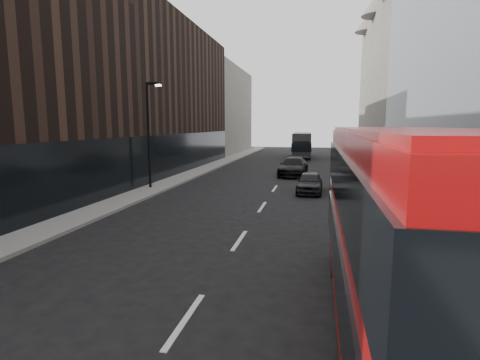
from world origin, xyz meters
The scene contains 12 objects.
sidewalk_right centered at (7.50, 25.00, 0.07)m, with size 3.00×80.00×0.15m, color slate.
sidewalk_left centered at (-8.00, 25.00, 0.07)m, with size 2.00×80.00×0.15m, color slate.
building_modern_block centered at (11.47, 21.00, 9.90)m, with size 5.03×22.00×20.00m.
building_victorian centered at (11.38, 44.00, 9.66)m, with size 6.50×24.00×21.00m.
building_left_mid centered at (-11.50, 30.00, 7.00)m, with size 5.00×24.00×14.00m, color black.
building_left_far centered at (-11.50, 52.00, 6.50)m, with size 5.00×20.00×13.00m, color #6A645D.
street_lamp centered at (-8.22, 18.00, 4.18)m, with size 1.06×0.22×7.00m.
red_bus centered at (4.48, 1.82, 2.38)m, with size 2.54×10.67×4.30m.
grey_bus centered at (0.80, 45.77, 1.78)m, with size 2.65×10.36×3.33m.
car_a centered at (2.39, 18.87, 0.68)m, with size 1.60×3.98×1.36m, color black.
car_b centered at (4.34, 19.75, 0.61)m, with size 1.30×3.71×1.22m, color gray.
car_c centered at (0.83, 27.08, 0.78)m, with size 2.20×5.40×1.57m, color black.
Camera 1 is at (2.80, -5.47, 4.36)m, focal length 28.00 mm.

